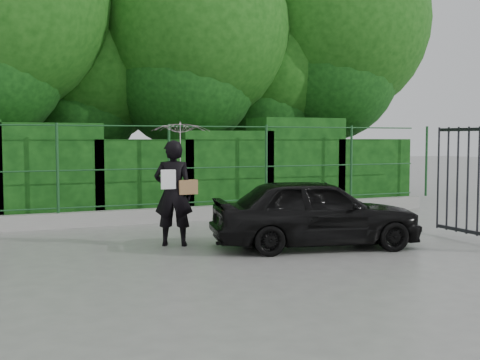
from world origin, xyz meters
name	(u,v)px	position (x,y,z in m)	size (l,w,h in m)	color
ground	(232,263)	(0.00, 0.00, 0.00)	(80.00, 80.00, 0.00)	gray
kerb	(151,216)	(0.00, 4.50, 0.15)	(14.00, 0.25, 0.30)	#9E9E99
fence	(161,166)	(0.22, 4.50, 1.20)	(14.13, 0.06, 1.80)	#1A4922
hedge	(134,172)	(-0.13, 5.50, 1.02)	(14.20, 1.20, 2.29)	black
trees	(160,31)	(1.14, 7.74, 4.62)	(17.10, 6.15, 8.08)	black
woman	(178,164)	(-0.26, 1.74, 1.36)	(1.01, 0.98, 2.09)	black
car	(315,212)	(1.74, 0.65, 0.58)	(1.37, 3.41, 1.16)	black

